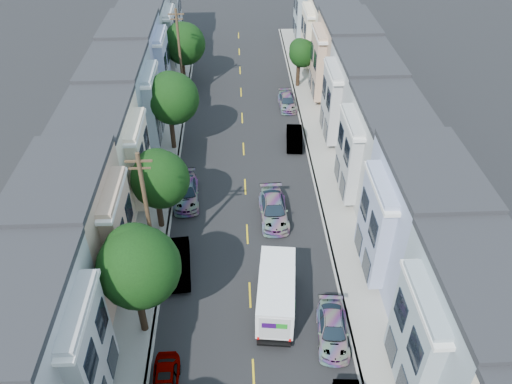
# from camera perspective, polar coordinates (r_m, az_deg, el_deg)

# --- Properties ---
(ground) EXTENTS (160.00, 160.00, 0.00)m
(ground) POSITION_cam_1_polar(r_m,az_deg,el_deg) (33.93, -0.70, -11.69)
(ground) COLOR black
(ground) RESTS_ON ground
(road_slab) EXTENTS (12.00, 70.00, 0.02)m
(road_slab) POSITION_cam_1_polar(r_m,az_deg,el_deg) (45.16, -1.35, 2.89)
(road_slab) COLOR black
(road_slab) RESTS_ON ground
(curb_left) EXTENTS (0.30, 70.00, 0.15)m
(curb_left) POSITION_cam_1_polar(r_m,az_deg,el_deg) (45.45, -9.00, 2.73)
(curb_left) COLOR gray
(curb_left) RESTS_ON ground
(curb_right) EXTENTS (0.30, 70.00, 0.15)m
(curb_right) POSITION_cam_1_polar(r_m,az_deg,el_deg) (45.60, 6.29, 3.13)
(curb_right) COLOR gray
(curb_right) RESTS_ON ground
(sidewalk_left) EXTENTS (2.60, 70.00, 0.15)m
(sidewalk_left) POSITION_cam_1_polar(r_m,az_deg,el_deg) (45.63, -10.62, 2.67)
(sidewalk_left) COLOR gray
(sidewalk_left) RESTS_ON ground
(sidewalk_right) EXTENTS (2.60, 70.00, 0.15)m
(sidewalk_right) POSITION_cam_1_polar(r_m,az_deg,el_deg) (45.81, 7.90, 3.15)
(sidewalk_right) COLOR gray
(sidewalk_right) RESTS_ON ground
(centerline) EXTENTS (0.12, 70.00, 0.01)m
(centerline) POSITION_cam_1_polar(r_m,az_deg,el_deg) (45.17, -1.35, 2.88)
(centerline) COLOR gold
(centerline) RESTS_ON ground
(townhouse_row_left) EXTENTS (5.00, 70.00, 8.50)m
(townhouse_row_left) POSITION_cam_1_polar(r_m,az_deg,el_deg) (46.39, -15.26, 2.43)
(townhouse_row_left) COLOR #B3B5B3
(townhouse_row_left) RESTS_ON ground
(townhouse_row_right) EXTENTS (5.00, 70.00, 8.50)m
(townhouse_row_right) POSITION_cam_1_polar(r_m,az_deg,el_deg) (46.66, 12.50, 3.15)
(townhouse_row_right) COLOR #B3B5B3
(townhouse_row_right) RESTS_ON ground
(tree_b) EXTENTS (4.70, 4.70, 7.89)m
(tree_b) POSITION_cam_1_polar(r_m,az_deg,el_deg) (28.74, -13.40, -8.41)
(tree_b) COLOR black
(tree_b) RESTS_ON ground
(tree_c) EXTENTS (4.28, 4.28, 6.64)m
(tree_c) POSITION_cam_1_polar(r_m,az_deg,el_deg) (36.65, -11.04, 1.38)
(tree_c) COLOR black
(tree_c) RESTS_ON ground
(tree_d) EXTENTS (4.70, 4.70, 7.60)m
(tree_d) POSITION_cam_1_polar(r_m,az_deg,el_deg) (45.79, -9.59, 10.47)
(tree_d) COLOR black
(tree_d) RESTS_ON ground
(tree_e) EXTENTS (4.70, 4.70, 7.18)m
(tree_e) POSITION_cam_1_polar(r_m,az_deg,el_deg) (58.82, -8.28, 16.40)
(tree_e) COLOR black
(tree_e) RESTS_ON ground
(tree_far_r) EXTENTS (3.10, 3.10, 5.56)m
(tree_far_r) POSITION_cam_1_polar(r_m,az_deg,el_deg) (58.11, 5.24, 15.46)
(tree_far_r) COLOR black
(tree_far_r) RESTS_ON ground
(utility_pole_near) EXTENTS (1.60, 0.26, 10.00)m
(utility_pole_near) POSITION_cam_1_polar(r_m,az_deg,el_deg) (32.21, -12.18, -3.10)
(utility_pole_near) COLOR #42301E
(utility_pole_near) RESTS_ON ground
(utility_pole_far) EXTENTS (1.60, 0.26, 10.00)m
(utility_pole_far) POSITION_cam_1_polar(r_m,az_deg,el_deg) (54.48, -8.66, 15.00)
(utility_pole_far) COLOR #42301E
(utility_pole_far) RESTS_ON ground
(fedex_truck) EXTENTS (2.28, 5.92, 2.84)m
(fedex_truck) POSITION_cam_1_polar(r_m,az_deg,el_deg) (32.01, 2.33, -11.37)
(fedex_truck) COLOR white
(fedex_truck) RESTS_ON ground
(lead_sedan) EXTENTS (2.27, 5.13, 1.52)m
(lead_sedan) POSITION_cam_1_polar(r_m,az_deg,el_deg) (39.13, 2.02, -2.06)
(lead_sedan) COLOR black
(lead_sedan) RESTS_ON ground
(parked_left_b) EXTENTS (1.57, 3.97, 1.28)m
(parked_left_b) POSITION_cam_1_polar(r_m,az_deg,el_deg) (29.79, -10.35, -20.71)
(parked_left_b) COLOR black
(parked_left_b) RESTS_ON ground
(parked_left_c) EXTENTS (2.04, 4.75, 1.54)m
(parked_left_c) POSITION_cam_1_polar(r_m,az_deg,el_deg) (35.26, -8.90, -8.03)
(parked_left_c) COLOR silver
(parked_left_c) RESTS_ON ground
(parked_left_d) EXTENTS (2.43, 5.05, 1.47)m
(parked_left_d) POSITION_cam_1_polar(r_m,az_deg,el_deg) (41.30, -8.01, -0.05)
(parked_left_d) COLOR #620E0C
(parked_left_d) RESTS_ON ground
(parked_right_b) EXTENTS (2.21, 4.51, 1.31)m
(parked_right_b) POSITION_cam_1_polar(r_m,az_deg,el_deg) (31.68, 8.75, -15.33)
(parked_right_b) COLOR white
(parked_right_b) RESTS_ON ground
(parked_right_c) EXTENTS (1.82, 4.29, 1.39)m
(parked_right_c) POSITION_cam_1_polar(r_m,az_deg,el_deg) (48.19, 4.40, 6.19)
(parked_right_c) COLOR black
(parked_right_c) RESTS_ON ground
(parked_right_d) EXTENTS (1.88, 4.20, 1.24)m
(parked_right_d) POSITION_cam_1_polar(r_m,az_deg,el_deg) (54.79, 3.56, 10.26)
(parked_right_d) COLOR black
(parked_right_d) RESTS_ON ground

